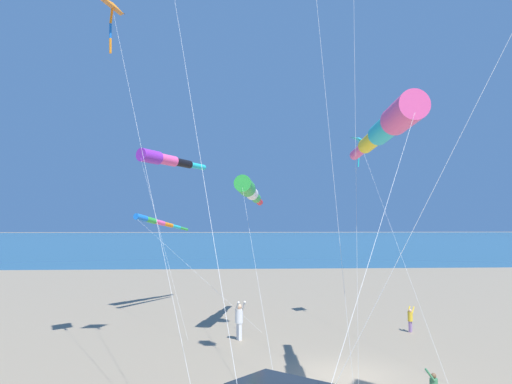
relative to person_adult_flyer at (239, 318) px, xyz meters
The scene contains 10 objects.
ground_plane 7.18m from the person_adult_flyer, 31.41° to the left, with size 600.00×600.00×0.00m, color gray.
ocean_water_strip 158.98m from the person_adult_flyer, behind, with size 240.00×600.00×0.01m, color #285B7A.
person_adult_flyer is the anchor object (origin of this frame).
person_child_green_jacket 9.04m from the person_adult_flyer, 98.30° to the left, with size 0.46×0.46×1.30m.
kite_windsock_long_streamer_right 12.90m from the person_adult_flyer, 151.25° to the right, with size 11.65×4.18×10.27m.
kite_delta_rainbow_low_near 15.29m from the person_adult_flyer, 58.05° to the right, with size 12.05×5.22×15.32m.
kite_windsock_green_low_center 6.71m from the person_adult_flyer, 164.45° to the left, with size 20.36×1.97×8.01m.
kite_delta_small_distant 12.22m from the person_adult_flyer, 117.40° to the left, with size 11.62×1.09×10.67m.
kite_windsock_magenta_far_left 13.25m from the person_adult_flyer, 22.92° to the left, with size 13.42×5.14×9.14m.
kite_windsock_teal_far_right 11.41m from the person_adult_flyer, 150.08° to the right, with size 11.00×7.61×6.25m.
Camera 1 is at (19.53, -4.45, 5.66)m, focal length 36.63 mm.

